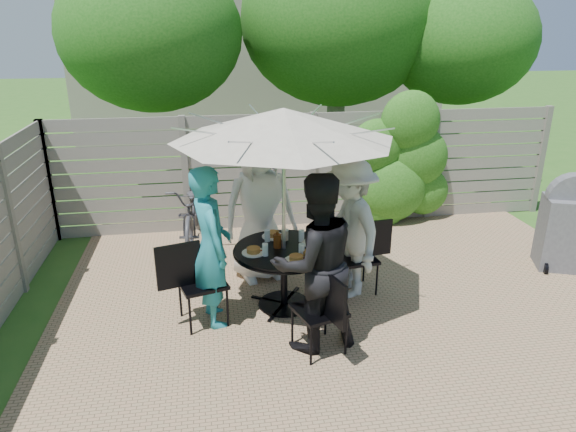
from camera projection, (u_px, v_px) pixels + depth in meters
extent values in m
plane|color=#2D591C|center=(366.00, 320.00, 5.75)|extent=(60.00, 60.00, 0.00)
cube|color=#917754|center=(354.00, 297.00, 6.21)|extent=(7.00, 6.00, 0.02)
cube|color=gray|center=(313.00, 170.00, 8.20)|extent=(8.00, 0.10, 1.85)
ellipsoid|color=#1E5613|center=(399.00, 170.00, 8.29)|extent=(1.20, 0.70, 1.80)
cube|color=gray|center=(254.00, 46.00, 15.97)|extent=(10.00, 6.00, 5.00)
ellipsoid|color=#184D12|center=(151.00, 33.00, 8.96)|extent=(3.20, 3.20, 2.72)
ellipsoid|color=#184D12|center=(339.00, 21.00, 9.88)|extent=(3.80, 3.80, 3.23)
ellipsoid|color=#184D12|center=(460.00, 40.00, 9.68)|extent=(2.80, 2.80, 2.38)
cylinder|color=black|center=(284.00, 249.00, 5.79)|extent=(1.35, 1.35, 0.03)
cylinder|color=black|center=(284.00, 278.00, 5.92)|extent=(0.08, 0.08, 0.73)
cylinder|color=black|center=(284.00, 304.00, 6.04)|extent=(0.61, 0.61, 0.04)
cylinder|color=silver|center=(284.00, 219.00, 5.66)|extent=(0.04, 0.04, 2.19)
cone|color=beige|center=(284.00, 124.00, 5.29)|extent=(2.85, 2.85, 0.33)
cube|color=black|center=(257.00, 243.00, 6.72)|extent=(0.47, 0.47, 0.03)
cube|color=black|center=(253.00, 222.00, 6.83)|extent=(0.09, 0.41, 0.42)
imported|color=white|center=(260.00, 208.00, 6.43)|extent=(1.05, 0.80, 1.92)
cube|color=black|center=(202.00, 283.00, 5.54)|extent=(0.59, 0.59, 0.04)
cube|color=black|center=(179.00, 266.00, 5.35)|extent=(0.47, 0.16, 0.49)
imported|color=teal|center=(211.00, 247.00, 5.44)|extent=(0.56, 0.73, 1.79)
cube|color=black|center=(319.00, 310.00, 5.05)|extent=(0.57, 0.57, 0.04)
cube|color=black|center=(332.00, 299.00, 4.78)|extent=(0.17, 0.44, 0.47)
imported|color=black|center=(315.00, 264.00, 5.00)|extent=(1.03, 0.88, 1.84)
cube|color=black|center=(357.00, 258.00, 6.22)|extent=(0.49, 0.49, 0.04)
cube|color=black|center=(375.00, 238.00, 6.19)|extent=(0.44, 0.08, 0.45)
imported|color=#B7B6B1|center=(349.00, 229.00, 6.03)|extent=(0.86, 1.22, 1.71)
cylinder|color=white|center=(273.00, 236.00, 6.09)|extent=(0.26, 0.26, 0.01)
cylinder|color=#A16C2F|center=(273.00, 234.00, 6.08)|extent=(0.15, 0.15, 0.05)
cylinder|color=white|center=(254.00, 253.00, 5.65)|extent=(0.26, 0.26, 0.01)
cylinder|color=#A16C2F|center=(253.00, 250.00, 5.64)|extent=(0.15, 0.15, 0.05)
cylinder|color=white|center=(296.00, 260.00, 5.47)|extent=(0.26, 0.26, 0.01)
cylinder|color=#A16C2F|center=(296.00, 258.00, 5.46)|extent=(0.15, 0.15, 0.05)
cylinder|color=white|center=(313.00, 243.00, 5.91)|extent=(0.26, 0.26, 0.01)
cylinder|color=#A16C2F|center=(313.00, 240.00, 5.90)|extent=(0.15, 0.15, 0.05)
cylinder|color=white|center=(309.00, 256.00, 5.58)|extent=(0.24, 0.24, 0.01)
cylinder|color=#A16C2F|center=(309.00, 253.00, 5.57)|extent=(0.14, 0.14, 0.05)
cylinder|color=silver|center=(267.00, 236.00, 5.95)|extent=(0.07, 0.07, 0.14)
cylinder|color=silver|center=(265.00, 250.00, 5.58)|extent=(0.07, 0.07, 0.14)
cylinder|color=silver|center=(302.00, 250.00, 5.57)|extent=(0.07, 0.07, 0.14)
cylinder|color=silver|center=(301.00, 236.00, 5.94)|extent=(0.07, 0.07, 0.14)
cylinder|color=#59280C|center=(277.00, 241.00, 5.78)|extent=(0.09, 0.09, 0.16)
cylinder|color=#C6B293|center=(285.00, 235.00, 5.99)|extent=(0.08, 0.08, 0.12)
imported|color=#333338|center=(194.00, 212.00, 7.71)|extent=(0.77, 1.84, 0.95)
cube|color=slate|center=(566.00, 234.00, 6.82)|extent=(0.78, 0.70, 0.99)
cylinder|color=slate|center=(573.00, 198.00, 6.65)|extent=(0.68, 0.42, 0.66)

